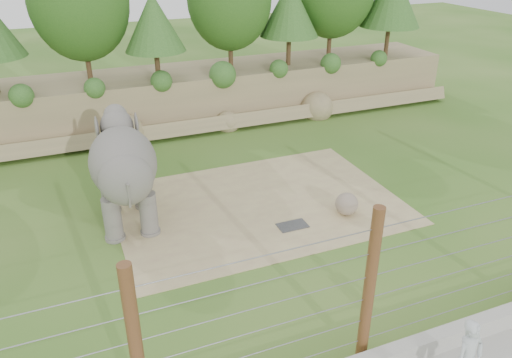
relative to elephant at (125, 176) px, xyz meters
name	(u,v)px	position (x,y,z in m)	size (l,w,h in m)	color
ground	(280,252)	(3.98, -3.55, -1.73)	(90.00, 90.00, 0.00)	#326B1B
back_embankment	(185,43)	(4.57, 9.13, 2.23)	(30.00, 5.52, 8.77)	#837453
dirt_patch	(258,204)	(4.48, -0.55, -1.72)	(10.00, 7.00, 0.02)	tan
drain_grate	(293,225)	(4.98, -2.35, -1.70)	(1.00, 0.60, 0.03)	#262628
elephant	(125,176)	(0.00, 0.00, 0.00)	(1.83, 4.28, 3.47)	#646059
stone_ball	(347,204)	(7.05, -2.34, -1.31)	(0.80, 0.80, 0.80)	gray
barrier_fence	(369,287)	(3.98, -8.05, 0.27)	(20.26, 0.26, 4.00)	brown
zookeeper	(468,358)	(5.41, -9.71, -0.78)	(0.69, 0.45, 1.88)	silver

